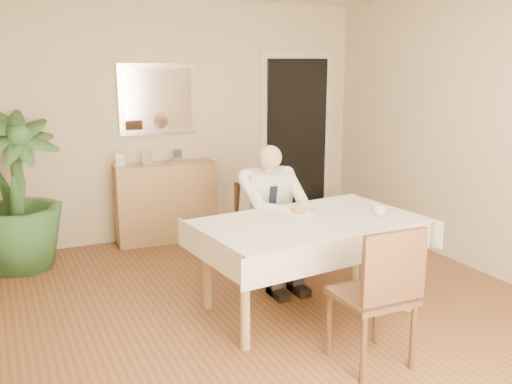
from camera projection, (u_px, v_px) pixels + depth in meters
name	position (u px, v px, depth m)	size (l,w,h in m)	color
room	(277.00, 155.00, 4.11)	(5.00, 5.02, 2.60)	brown
doorway	(296.00, 140.00, 6.99)	(0.96, 0.07, 2.10)	beige
mirror	(158.00, 99.00, 6.15)	(0.86, 0.04, 0.76)	silver
dining_table	(309.00, 230.00, 4.46)	(1.81, 1.18, 0.75)	#987747
chair_far	(260.00, 223.00, 5.27)	(0.42, 0.42, 0.88)	#3F2813
chair_near	(381.00, 289.00, 3.62)	(0.47, 0.47, 0.97)	#3F2813
seated_man	(274.00, 210.00, 4.97)	(0.48, 0.72, 1.24)	white
plate	(301.00, 212.00, 4.63)	(0.26, 0.26, 0.02)	white
food	(301.00, 209.00, 4.63)	(0.14, 0.14, 0.06)	olive
knife	(309.00, 211.00, 4.59)	(0.01, 0.01, 0.13)	silver
fork	(300.00, 212.00, 4.56)	(0.01, 0.01, 0.13)	silver
coffee_mug	(380.00, 210.00, 4.56)	(0.11, 0.11, 0.09)	white
sideboard	(166.00, 202.00, 6.28)	(1.09, 0.37, 0.87)	#987747
photo_frame_left	(120.00, 160.00, 5.98)	(0.10, 0.02, 0.14)	silver
photo_frame_center	(147.00, 158.00, 6.10)	(0.10, 0.02, 0.14)	silver
photo_frame_right	(177.00, 155.00, 6.25)	(0.10, 0.02, 0.14)	silver
potted_palm	(16.00, 192.00, 5.37)	(0.84, 0.84, 1.50)	#284F24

